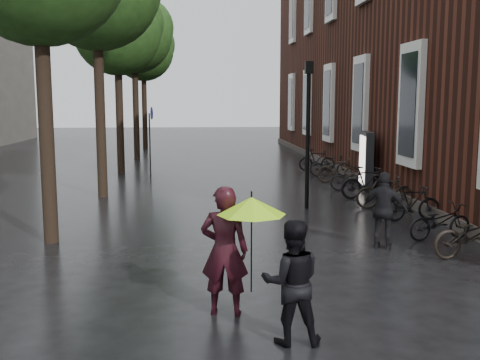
{
  "coord_description": "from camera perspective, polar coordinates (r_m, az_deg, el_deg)",
  "views": [
    {
      "loc": [
        -0.92,
        -5.5,
        3.15
      ],
      "look_at": [
        0.05,
        6.07,
        1.49
      ],
      "focal_mm": 42.0,
      "sensor_mm": 36.0,
      "label": 1
    }
  ],
  "objects": [
    {
      "name": "street_trees",
      "position": [
        21.87,
        -13.35,
        16.32
      ],
      "size": [
        4.33,
        34.03,
        8.91
      ],
      "color": "black",
      "rests_on": "ground"
    },
    {
      "name": "brick_building",
      "position": [
        27.59,
        20.22,
        13.58
      ],
      "size": [
        10.2,
        33.2,
        12.0
      ],
      "color": "#38160F",
      "rests_on": "ground"
    },
    {
      "name": "ad_lightbox",
      "position": [
        20.19,
        12.69,
        1.91
      ],
      "size": [
        0.31,
        1.36,
        2.04
      ],
      "rotation": [
        0.0,
        0.0,
        -0.15
      ],
      "color": "black",
      "rests_on": "ground"
    },
    {
      "name": "cycle_sign",
      "position": [
        23.99,
        -9.06,
        5.02
      ],
      "size": [
        0.15,
        0.52,
        2.85
      ],
      "rotation": [
        0.0,
        0.0,
        0.23
      ],
      "color": "#262628",
      "rests_on": "ground"
    },
    {
      "name": "parked_bicycles",
      "position": [
        18.27,
        13.02,
        -0.49
      ],
      "size": [
        1.89,
        14.66,
        1.05
      ],
      "color": "black",
      "rests_on": "ground"
    },
    {
      "name": "person_black",
      "position": [
        7.39,
        5.27,
        -10.28
      ],
      "size": [
        0.83,
        0.66,
        1.64
      ],
      "primitive_type": "imported",
      "rotation": [
        0.0,
        0.0,
        3.09
      ],
      "color": "black",
      "rests_on": "ground"
    },
    {
      "name": "person_burgundy",
      "position": [
        8.28,
        -1.59,
        -7.17
      ],
      "size": [
        0.77,
        0.57,
        1.93
      ],
      "primitive_type": "imported",
      "rotation": [
        0.0,
        0.0,
        2.97
      ],
      "color": "black",
      "rests_on": "ground"
    },
    {
      "name": "lime_umbrella",
      "position": [
        7.71,
        1.18,
        -2.65
      ],
      "size": [
        0.96,
        0.96,
        1.43
      ],
      "rotation": [
        0.0,
        0.0,
        0.26
      ],
      "color": "black",
      "rests_on": "ground"
    },
    {
      "name": "lamp_post",
      "position": [
        16.23,
        6.93,
        6.03
      ],
      "size": [
        0.22,
        0.22,
        4.23
      ],
      "rotation": [
        0.0,
        0.0,
        0.34
      ],
      "color": "black",
      "rests_on": "ground"
    },
    {
      "name": "pedestrian_walking",
      "position": [
        12.31,
        14.43,
        -3.0
      ],
      "size": [
        1.04,
        0.8,
        1.65
      ],
      "primitive_type": "imported",
      "rotation": [
        0.0,
        0.0,
        2.67
      ],
      "color": "black",
      "rests_on": "ground"
    }
  ]
}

